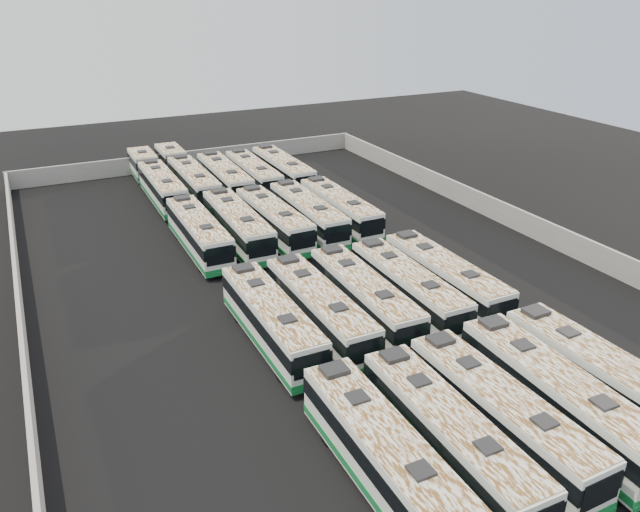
% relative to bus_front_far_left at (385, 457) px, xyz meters
% --- Properties ---
extents(ground, '(140.00, 140.00, 0.00)m').
position_rel_bus_front_far_left_xyz_m(ground, '(7.20, 22.98, -1.87)').
color(ground, black).
rests_on(ground, ground).
extents(perimeter_wall, '(45.20, 73.20, 2.20)m').
position_rel_bus_front_far_left_xyz_m(perimeter_wall, '(7.20, 22.98, -0.77)').
color(perimeter_wall, gray).
rests_on(perimeter_wall, ground).
extents(bus_front_far_left, '(2.84, 12.98, 3.65)m').
position_rel_bus_front_far_left_xyz_m(bus_front_far_left, '(0.00, 0.00, 0.00)').
color(bus_front_far_left, silver).
rests_on(bus_front_far_left, ground).
extents(bus_front_left, '(2.87, 12.77, 3.59)m').
position_rel_bus_front_far_left_xyz_m(bus_front_left, '(3.65, -0.06, -0.03)').
color(bus_front_left, silver).
rests_on(bus_front_left, ground).
extents(bus_front_center, '(2.92, 12.87, 3.62)m').
position_rel_bus_front_far_left_xyz_m(bus_front_center, '(7.10, 0.10, -0.02)').
color(bus_front_center, silver).
rests_on(bus_front_center, ground).
extents(bus_front_right, '(3.15, 13.39, 3.76)m').
position_rel_bus_front_far_left_xyz_m(bus_front_right, '(10.77, -0.11, 0.05)').
color(bus_front_right, silver).
rests_on(bus_front_right, ground).
extents(bus_front_far_right, '(3.04, 13.32, 3.74)m').
position_rel_bus_front_far_left_xyz_m(bus_front_far_right, '(14.35, -0.16, 0.05)').
color(bus_front_far_right, silver).
rests_on(bus_front_far_right, ground).
extents(bus_midfront_far_left, '(2.71, 12.77, 3.60)m').
position_rel_bus_front_far_left_xyz_m(bus_midfront_far_left, '(0.00, 14.49, -0.03)').
color(bus_midfront_far_left, silver).
rests_on(bus_midfront_far_left, ground).
extents(bus_midfront_left, '(2.72, 12.84, 3.62)m').
position_rel_bus_front_far_left_xyz_m(bus_midfront_left, '(3.53, 14.39, -0.02)').
color(bus_midfront_left, silver).
rests_on(bus_midfront_left, ground).
extents(bus_midfront_center, '(3.03, 12.87, 3.61)m').
position_rel_bus_front_far_left_xyz_m(bus_midfront_center, '(7.18, 14.62, -0.02)').
color(bus_midfront_center, silver).
rests_on(bus_midfront_center, ground).
extents(bus_midfront_right, '(2.87, 12.73, 3.58)m').
position_rel_bus_front_far_left_xyz_m(bus_midfront_right, '(10.79, 14.48, -0.04)').
color(bus_midfront_right, silver).
rests_on(bus_midfront_right, ground).
extents(bus_midfront_far_right, '(2.77, 12.86, 3.62)m').
position_rel_bus_front_far_left_xyz_m(bus_midfront_far_right, '(14.23, 14.60, -0.02)').
color(bus_midfront_far_right, silver).
rests_on(bus_midfront_far_right, ground).
extents(bus_midback_far_left, '(2.78, 12.87, 3.63)m').
position_rel_bus_front_far_left_xyz_m(bus_midback_far_left, '(-0.00, 31.85, -0.01)').
color(bus_midback_far_left, silver).
rests_on(bus_midback_far_left, ground).
extents(bus_midback_left, '(3.04, 13.32, 3.74)m').
position_rel_bus_front_far_left_xyz_m(bus_midback_left, '(3.67, 31.88, 0.05)').
color(bus_midback_left, silver).
rests_on(bus_midback_left, ground).
extents(bus_midback_center, '(2.96, 12.89, 3.62)m').
position_rel_bus_front_far_left_xyz_m(bus_midback_center, '(7.23, 31.83, -0.02)').
color(bus_midback_center, silver).
rests_on(bus_midback_center, ground).
extents(bus_midback_right, '(2.90, 13.02, 3.66)m').
position_rel_bus_front_far_left_xyz_m(bus_midback_right, '(10.76, 31.83, 0.00)').
color(bus_midback_right, silver).
rests_on(bus_midback_right, ground).
extents(bus_midback_far_right, '(2.77, 12.86, 3.62)m').
position_rel_bus_front_far_left_xyz_m(bus_midback_far_right, '(14.23, 31.80, -0.02)').
color(bus_midback_far_right, silver).
rests_on(bus_midback_far_right, ground).
extents(bus_back_far_left, '(2.84, 19.80, 3.59)m').
position_rel_bus_front_far_left_xyz_m(bus_back_far_left, '(0.13, 49.85, -0.04)').
color(bus_back_far_left, silver).
rests_on(bus_back_far_left, ground).
extents(bus_back_left, '(2.86, 20.15, 3.65)m').
position_rel_bus_front_far_left_xyz_m(bus_back_left, '(3.67, 50.09, -0.00)').
color(bus_back_left, silver).
rests_on(bus_back_left, ground).
extents(bus_back_center, '(3.03, 13.24, 3.72)m').
position_rel_bus_front_far_left_xyz_m(bus_back_center, '(7.14, 46.35, 0.03)').
color(bus_back_center, silver).
rests_on(bus_back_center, ground).
extents(bus_back_right, '(2.89, 12.77, 3.59)m').
position_rel_bus_front_far_left_xyz_m(bus_back_right, '(10.69, 46.57, -0.03)').
color(bus_back_right, silver).
rests_on(bus_back_right, ground).
extents(bus_back_far_right, '(2.89, 13.23, 3.73)m').
position_rel_bus_front_far_left_xyz_m(bus_back_far_right, '(14.32, 46.42, 0.04)').
color(bus_back_far_right, silver).
rests_on(bus_back_far_right, ground).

